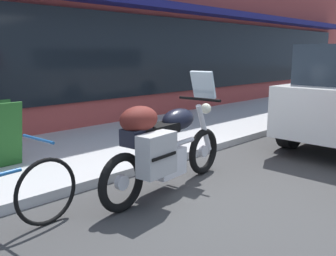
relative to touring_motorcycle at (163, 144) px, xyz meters
name	(u,v)px	position (x,y,z in m)	size (l,w,h in m)	color
ground_plane	(236,198)	(0.49, -0.68, -0.60)	(80.00, 80.00, 0.00)	#383838
sidewalk_curb	(319,100)	(9.49, 2.13, -0.54)	(30.00, 2.82, 0.12)	#ABABAB
touring_motorcycle	(163,144)	(0.00, 0.00, 0.00)	(2.17, 0.82, 1.39)	black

